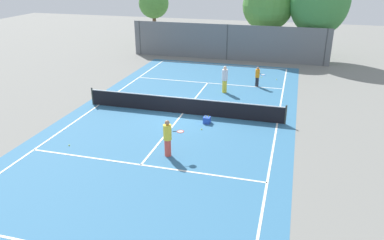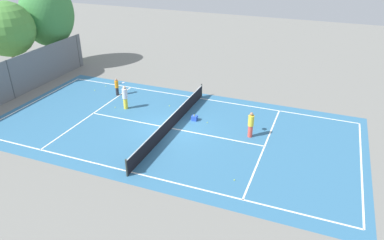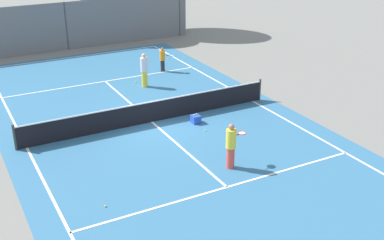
{
  "view_description": "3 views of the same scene",
  "coord_description": "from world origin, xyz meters",
  "views": [
    {
      "loc": [
        6.06,
        -19.87,
        8.23
      ],
      "look_at": [
        1.27,
        -2.56,
        0.75
      ],
      "focal_mm": 35.3,
      "sensor_mm": 36.0,
      "label": 1
    },
    {
      "loc": [
        -19.57,
        -9.23,
        11.78
      ],
      "look_at": [
        0.55,
        -1.28,
        0.63
      ],
      "focal_mm": 33.58,
      "sensor_mm": 36.0,
      "label": 2
    },
    {
      "loc": [
        -7.99,
        -18.76,
        8.9
      ],
      "look_at": [
        1.01,
        -1.95,
        0.63
      ],
      "focal_mm": 46.0,
      "sensor_mm": 36.0,
      "label": 3
    }
  ],
  "objects": [
    {
      "name": "court_surface",
      "position": [
        0.0,
        0.0,
        0.0
      ],
      "size": [
        13.0,
        25.0,
        0.01
      ],
      "color": "teal",
      "rests_on": "ground_plane"
    },
    {
      "name": "tennis_ball_2",
      "position": [
        3.23,
        1.67,
        0.03
      ],
      "size": [
        0.07,
        0.07,
        0.07
      ],
      "primitive_type": "sphere",
      "color": "#CCE533",
      "rests_on": "ground_plane"
    },
    {
      "name": "tree_2",
      "position": [
        7.66,
        16.22,
        5.26
      ],
      "size": [
        5.18,
        4.66,
        8.37
      ],
      "color": "brown",
      "rests_on": "ground_plane"
    },
    {
      "name": "ball_crate",
      "position": [
        1.71,
        -1.01,
        0.18
      ],
      "size": [
        0.37,
        0.39,
        0.43
      ],
      "color": "blue",
      "rests_on": "ground_plane"
    },
    {
      "name": "tennis_ball_5",
      "position": [
        -4.11,
        -5.58,
        0.03
      ],
      "size": [
        0.07,
        0.07,
        0.07
      ],
      "primitive_type": "sphere",
      "color": "#CCE533",
      "rests_on": "ground_plane"
    },
    {
      "name": "tennis_net",
      "position": [
        0.0,
        0.0,
        0.51
      ],
      "size": [
        11.9,
        0.1,
        1.1
      ],
      "color": "#333833",
      "rests_on": "ground_plane"
    },
    {
      "name": "tennis_ball_0",
      "position": [
        3.73,
        8.91,
        0.03
      ],
      "size": [
        0.07,
        0.07,
        0.07
      ],
      "primitive_type": "sphere",
      "color": "#CCE533",
      "rests_on": "ground_plane"
    },
    {
      "name": "tennis_ball_4",
      "position": [
        1.65,
        -2.0,
        0.03
      ],
      "size": [
        0.07,
        0.07,
        0.07
      ],
      "primitive_type": "sphere",
      "color": "#CCE533",
      "rests_on": "ground_plane"
    },
    {
      "name": "tennis_ball_3",
      "position": [
        4.88,
        8.57,
        0.03
      ],
      "size": [
        0.07,
        0.07,
        0.07
      ],
      "primitive_type": "sphere",
      "color": "#CCE533",
      "rests_on": "ground_plane"
    },
    {
      "name": "tennis_ball_1",
      "position": [
        1.43,
        5.42,
        0.03
      ],
      "size": [
        0.07,
        0.07,
        0.07
      ],
      "primitive_type": "sphere",
      "color": "#CCE533",
      "rests_on": "ground_plane"
    },
    {
      "name": "player_2",
      "position": [
        0.87,
        -5.24,
        0.91
      ],
      "size": [
        0.96,
        0.55,
        1.77
      ],
      "color": "#E54C3F",
      "rests_on": "ground_plane"
    },
    {
      "name": "perimeter_fence",
      "position": [
        0.0,
        14.0,
        1.6
      ],
      "size": [
        18.0,
        0.12,
        3.2
      ],
      "color": "slate",
      "rests_on": "ground_plane"
    },
    {
      "name": "ground_plane",
      "position": [
        0.0,
        0.0,
        0.0
      ],
      "size": [
        80.0,
        80.0,
        0.0
      ],
      "primitive_type": "plane",
      "color": "slate"
    },
    {
      "name": "tree_1",
      "position": [
        3.19,
        16.76,
        4.67
      ],
      "size": [
        4.67,
        4.67,
        7.01
      ],
      "color": "brown",
      "rests_on": "ground_plane"
    },
    {
      "name": "player_0",
      "position": [
        1.61,
        4.57,
        0.94
      ],
      "size": [
        0.39,
        0.39,
        1.84
      ],
      "color": "yellow",
      "rests_on": "ground_plane"
    },
    {
      "name": "player_1",
      "position": [
        3.63,
        6.55,
        0.75
      ],
      "size": [
        0.81,
        0.75,
        1.44
      ],
      "color": "#232328",
      "rests_on": "ground_plane"
    },
    {
      "name": "tree_0",
      "position": [
        -8.85,
        18.89,
        4.32
      ],
      "size": [
        3.15,
        3.15,
        5.93
      ],
      "color": "brown",
      "rests_on": "ground_plane"
    }
  ]
}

